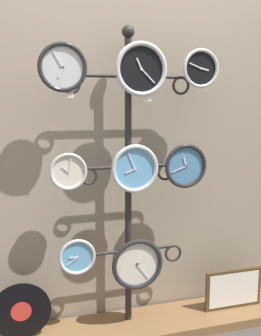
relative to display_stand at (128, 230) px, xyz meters
name	(u,v)px	position (x,y,z in m)	size (l,w,h in m)	color
shop_wall	(121,112)	(0.00, 0.16, 0.73)	(4.40, 0.04, 2.80)	gray
low_shelf	(131,328)	(0.00, -0.06, -0.64)	(2.20, 0.36, 0.06)	brown
display_stand	(128,230)	(0.00, 0.00, 0.00)	(0.79, 0.39, 1.90)	#282623
clock_top_left	(62,67)	(-0.40, -0.09, 0.98)	(0.27, 0.04, 0.27)	silver
clock_top_center	(141,69)	(0.05, -0.11, 0.98)	(0.31, 0.04, 0.31)	black
clock_top_right	(201,68)	(0.43, -0.08, 0.99)	(0.23, 0.04, 0.23)	black
clock_middle_left	(68,172)	(-0.38, -0.08, 0.40)	(0.22, 0.04, 0.22)	silver
clock_middle_center	(135,169)	(0.01, -0.10, 0.41)	(0.29, 0.04, 0.29)	#60A8DB
clock_middle_right	(186,166)	(0.34, -0.10, 0.41)	(0.28, 0.04, 0.28)	#4C84B2
clock_bottom_left	(77,257)	(-0.34, -0.07, -0.11)	(0.22, 0.04, 0.22)	#60A8DB
clock_bottom_center	(137,264)	(0.02, -0.12, -0.19)	(0.32, 0.04, 0.32)	silver
vinyl_record	(21,311)	(-0.67, -0.04, -0.43)	(0.35, 0.01, 0.35)	black
picture_frame	(233,289)	(0.73, -0.07, -0.47)	(0.42, 0.02, 0.28)	#4C381E
price_tag_upper	(70,95)	(-0.36, -0.09, 0.83)	(0.04, 0.00, 0.03)	white
price_tag_mid	(148,99)	(0.09, -0.11, 0.81)	(0.04, 0.00, 0.03)	white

